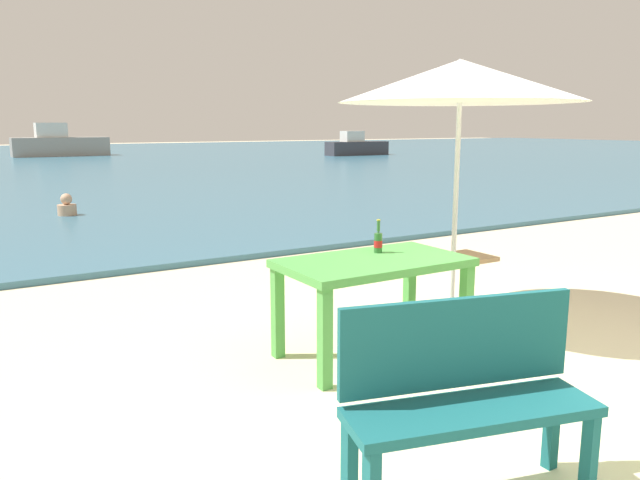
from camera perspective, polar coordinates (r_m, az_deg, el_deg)
ground_plane at (r=4.68m, az=25.71°, el=-12.49°), size 120.00×120.00×0.00m
sea_water at (r=32.53m, az=-24.86°, el=6.60°), size 120.00×50.00×0.08m
picnic_table_green at (r=4.69m, az=4.93°, el=-3.05°), size 1.40×0.80×0.76m
beer_bottle_amber at (r=4.88m, az=5.39°, el=-0.09°), size 0.07×0.07×0.26m
patio_umbrella at (r=5.57m, az=12.82°, el=14.08°), size 2.10×2.10×2.30m
side_table_wood at (r=6.03m, az=13.23°, el=-3.13°), size 0.44×0.44×0.54m
bench_teal_center at (r=3.05m, az=13.30°, el=-13.09°), size 1.25×0.65×0.95m
swimmer_person at (r=12.53m, az=-22.31°, el=2.85°), size 0.34×0.34×0.41m
boat_barge at (r=36.64m, az=-22.90°, el=8.15°), size 4.89×1.33×1.78m
boat_ferry at (r=34.89m, az=3.37°, el=8.61°), size 3.66×1.00×1.33m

